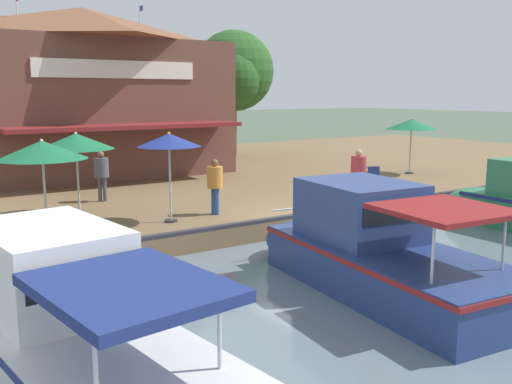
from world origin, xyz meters
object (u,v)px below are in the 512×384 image
Objects in this scene: patio_umbrella_by_entrance at (42,150)px; cafe_chair_beside_entrance at (361,166)px; person_mid_patio at (358,169)px; tree_behind_restaurant at (233,73)px; cafe_chair_far_corner_seat at (375,177)px; motorboat_distant_upstream at (367,249)px; patio_umbrella_far_corner at (412,124)px; person_near_entrance at (101,170)px; waterfront_restaurant at (86,90)px; person_at_quay_edge at (215,180)px; motorboat_nearest_quay at (60,326)px; patio_umbrella_near_quay_edge at (76,141)px; patio_umbrella_back_row at (169,141)px.

patio_umbrella_by_entrance is 2.89× the size of cafe_chair_beside_entrance.
person_mid_patio is 15.62m from tree_behind_restaurant.
cafe_chair_far_corner_seat is 0.48× the size of person_mid_patio.
person_mid_patio reaches higher than motorboat_distant_upstream.
cafe_chair_beside_entrance is (-0.57, -2.49, -1.74)m from patio_umbrella_far_corner.
tree_behind_restaurant reaches higher than cafe_chair_far_corner_seat.
cafe_chair_far_corner_seat is at bearing 91.99° from patio_umbrella_by_entrance.
patio_umbrella_by_entrance is 1.46× the size of person_near_entrance.
motorboat_distant_upstream is at bearing 13.77° from person_near_entrance.
cafe_chair_beside_entrance is 11.32m from person_near_entrance.
person_at_quay_edge is (11.63, -0.00, -2.70)m from waterfront_restaurant.
motorboat_nearest_quay reaches higher than cafe_chair_beside_entrance.
person_at_quay_edge is at bearing 88.36° from patio_umbrella_by_entrance.
waterfront_restaurant is 1.60× the size of motorboat_distant_upstream.
waterfront_restaurant reaches higher than cafe_chair_beside_entrance.
patio_umbrella_near_quay_edge is at bearing 161.24° from motorboat_nearest_quay.
waterfront_restaurant is at bearing 164.87° from person_near_entrance.
patio_umbrella_by_entrance is at bearing -95.66° from patio_umbrella_back_row.
cafe_chair_beside_entrance is 0.51× the size of person_at_quay_edge.
person_at_quay_edge is (3.29, -9.21, 0.56)m from cafe_chair_beside_entrance.
person_near_entrance is at bearing -49.24° from tree_behind_restaurant.
patio_umbrella_back_row reaches higher than motorboat_distant_upstream.
waterfront_restaurant is 14.79m from patio_umbrella_far_corner.
waterfront_restaurant is 4.57× the size of patio_umbrella_back_row.
person_near_entrance is 10.23m from motorboat_distant_upstream.
cafe_chair_far_corner_seat is (1.61, 10.69, -1.72)m from patio_umbrella_near_quay_edge.
motorboat_nearest_quay reaches higher than cafe_chair_far_corner_seat.
patio_umbrella_near_quay_edge is at bearing -19.75° from waterfront_restaurant.
cafe_chair_far_corner_seat is 7.33m from person_at_quay_edge.
patio_umbrella_far_corner is at bearing 117.15° from motorboat_nearest_quay.
patio_umbrella_near_quay_edge is 9.17m from motorboat_distant_upstream.
patio_umbrella_far_corner is at bearing 98.86° from patio_umbrella_by_entrance.
patio_umbrella_near_quay_edge is 9.40m from motorboat_nearest_quay.
patio_umbrella_far_corner is 2.93× the size of cafe_chair_far_corner_seat.
tree_behind_restaurant is (-11.42, 12.53, 2.52)m from patio_umbrella_near_quay_edge.
person_near_entrance is at bearing -166.23° from motorboat_distant_upstream.
person_mid_patio is at bearing 137.69° from motorboat_distant_upstream.
person_near_entrance is at bearing 157.80° from motorboat_nearest_quay.
cafe_chair_beside_entrance is 0.51× the size of person_near_entrance.
patio_umbrella_by_entrance is 14.51m from cafe_chair_beside_entrance.
patio_umbrella_far_corner reaches higher than patio_umbrella_near_quay_edge.
cafe_chair_beside_entrance is 18.41m from motorboat_nearest_quay.
motorboat_distant_upstream is (8.15, 3.74, -1.94)m from patio_umbrella_near_quay_edge.
person_at_quay_edge is at bearing 135.83° from motorboat_nearest_quay.
patio_umbrella_back_row reaches higher than cafe_chair_beside_entrance.
tree_behind_restaurant reaches higher than person_near_entrance.
tree_behind_restaurant is (-19.57, 8.78, 4.46)m from motorboat_distant_upstream.
waterfront_restaurant is at bearing -132.20° from cafe_chair_beside_entrance.
patio_umbrella_near_quay_edge is at bearing 144.41° from patio_umbrella_by_entrance.
cafe_chair_far_corner_seat is (-0.42, 12.14, -1.71)m from patio_umbrella_by_entrance.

